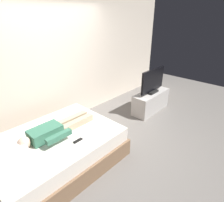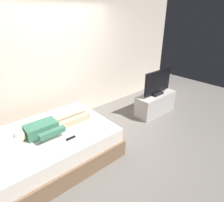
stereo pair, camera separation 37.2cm
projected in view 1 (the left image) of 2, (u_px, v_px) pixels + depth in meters
name	position (u px, v px, depth m)	size (l,w,h in m)	color
ground_plane	(103.00, 146.00, 3.53)	(10.00, 10.00, 0.00)	slate
back_wall	(70.00, 58.00, 4.06)	(6.40, 0.10, 2.80)	beige
bed	(56.00, 150.00, 3.03)	(2.01, 1.47, 0.54)	brown
pillow	(7.00, 156.00, 2.43)	(0.48, 0.34, 0.12)	white
person	(54.00, 130.00, 2.91)	(1.26, 0.46, 0.18)	#387056
remote	(78.00, 141.00, 2.80)	(0.15, 0.04, 0.02)	black
tv_stand	(151.00, 102.00, 4.73)	(1.10, 0.40, 0.50)	#B7B2AD
tv	(153.00, 81.00, 4.50)	(0.88, 0.20, 0.59)	black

